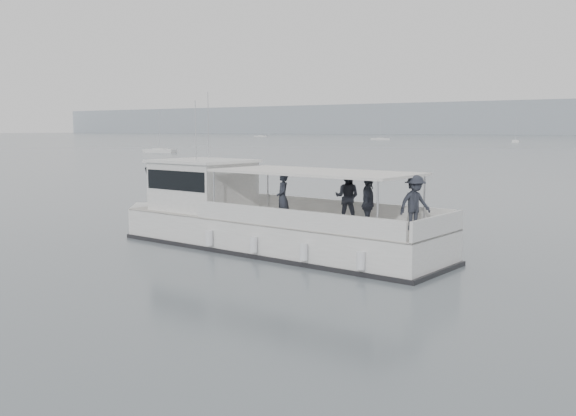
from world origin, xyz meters
The scene contains 2 objects.
ground centered at (0.00, 0.00, 0.00)m, with size 1400.00×1400.00×0.00m, color #525A60.
tour_boat centered at (-1.23, -2.76, 1.01)m, with size 14.84×4.63×6.18m.
Camera 1 is at (13.63, -21.80, 4.43)m, focal length 40.00 mm.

